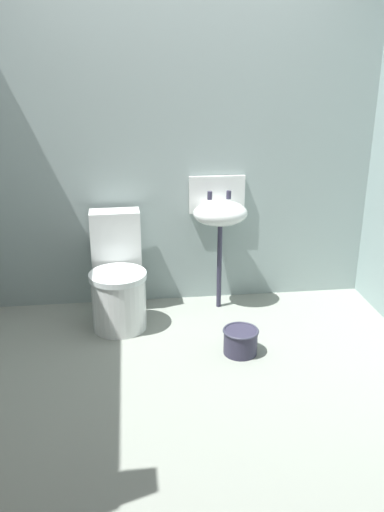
# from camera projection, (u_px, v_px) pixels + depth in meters

# --- Properties ---
(ground_plane) EXTENTS (3.36, 2.82, 0.08)m
(ground_plane) POSITION_uv_depth(u_px,v_px,m) (198.00, 390.00, 3.12)
(ground_plane) COLOR gray
(wall_back) EXTENTS (3.36, 0.10, 2.49)m
(wall_back) POSITION_uv_depth(u_px,v_px,m) (176.00, 140.00, 3.84)
(wall_back) COLOR #92A5A3
(wall_back) RESTS_ON ground
(toilet_near_wall) EXTENTS (0.41, 0.60, 0.78)m
(toilet_near_wall) POSITION_uv_depth(u_px,v_px,m) (118.00, 281.00, 3.74)
(toilet_near_wall) COLOR white
(toilet_near_wall) RESTS_ON ground
(sink) EXTENTS (0.42, 0.35, 0.99)m
(sink) POSITION_uv_depth(u_px,v_px,m) (220.00, 212.00, 3.85)
(sink) COLOR #302E42
(sink) RESTS_ON ground
(bucket) EXTENTS (0.24, 0.24, 0.17)m
(bucket) POSITION_uv_depth(u_px,v_px,m) (241.00, 341.00, 3.41)
(bucket) COLOR #302E42
(bucket) RESTS_ON ground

